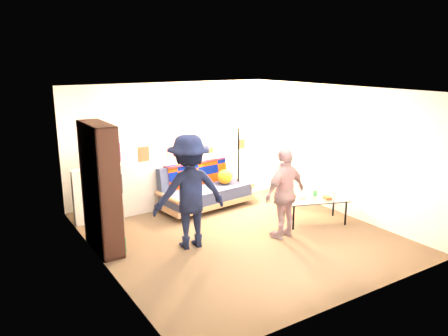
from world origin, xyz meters
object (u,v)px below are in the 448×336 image
floor_lamp (239,146)px  person_right (285,193)px  coffee_table (315,200)px  person_left (189,192)px  bookshelf (101,192)px  futon_sofa (205,189)px

floor_lamp → person_right: floor_lamp is taller
coffee_table → person_left: person_left is taller
person_left → floor_lamp: bearing=-133.6°
coffee_table → floor_lamp: 1.96m
bookshelf → person_right: bookshelf is taller
coffee_table → person_right: bearing=-167.0°
floor_lamp → person_right: (-0.42, -1.96, -0.40)m
person_right → futon_sofa: bearing=-89.7°
floor_lamp → person_left: 2.40m
bookshelf → floor_lamp: 3.20m
futon_sofa → floor_lamp: size_ratio=1.17×
bookshelf → floor_lamp: size_ratio=1.21×
coffee_table → person_right: (-0.88, -0.20, 0.32)m
person_left → futon_sofa: bearing=-118.1°
bookshelf → futon_sofa: bearing=20.9°
bookshelf → person_left: bearing=-27.0°
person_right → bookshelf: bearing=-32.7°
coffee_table → bookshelf: bearing=165.7°
coffee_table → floor_lamp: size_ratio=0.75×
coffee_table → floor_lamp: bearing=104.9°
coffee_table → person_right: size_ratio=0.82×
futon_sofa → person_left: 1.92m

